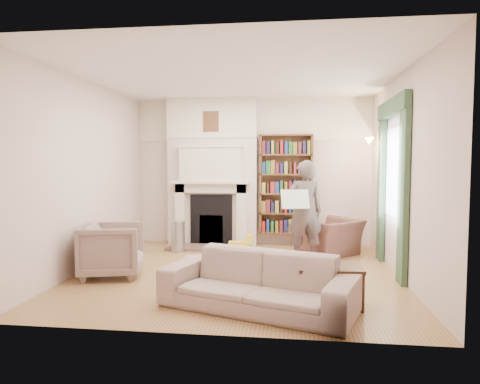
# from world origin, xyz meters

# --- Properties ---
(floor) EXTENTS (4.50, 4.50, 0.00)m
(floor) POSITION_xyz_m (0.00, 0.00, 0.00)
(floor) COLOR brown
(floor) RESTS_ON ground
(ceiling) EXTENTS (4.50, 4.50, 0.00)m
(ceiling) POSITION_xyz_m (0.00, 0.00, 2.80)
(ceiling) COLOR white
(ceiling) RESTS_ON wall_back
(wall_back) EXTENTS (4.50, 0.00, 4.50)m
(wall_back) POSITION_xyz_m (0.00, 2.25, 1.40)
(wall_back) COLOR silver
(wall_back) RESTS_ON floor
(wall_front) EXTENTS (4.50, 0.00, 4.50)m
(wall_front) POSITION_xyz_m (0.00, -2.25, 1.40)
(wall_front) COLOR silver
(wall_front) RESTS_ON floor
(wall_left) EXTENTS (0.00, 4.50, 4.50)m
(wall_left) POSITION_xyz_m (-2.25, 0.00, 1.40)
(wall_left) COLOR silver
(wall_left) RESTS_ON floor
(wall_right) EXTENTS (0.00, 4.50, 4.50)m
(wall_right) POSITION_xyz_m (2.25, 0.00, 1.40)
(wall_right) COLOR silver
(wall_right) RESTS_ON floor
(fireplace) EXTENTS (1.70, 0.58, 2.80)m
(fireplace) POSITION_xyz_m (-0.75, 2.05, 1.39)
(fireplace) COLOR silver
(fireplace) RESTS_ON floor
(bookcase) EXTENTS (1.00, 0.24, 1.85)m
(bookcase) POSITION_xyz_m (0.65, 2.12, 1.18)
(bookcase) COLOR brown
(bookcase) RESTS_ON floor
(window) EXTENTS (0.02, 0.90, 1.30)m
(window) POSITION_xyz_m (2.23, 0.40, 1.45)
(window) COLOR silver
(window) RESTS_ON wall_right
(curtain_left) EXTENTS (0.07, 0.32, 2.40)m
(curtain_left) POSITION_xyz_m (2.20, -0.30, 1.20)
(curtain_left) COLOR #314C31
(curtain_left) RESTS_ON floor
(curtain_right) EXTENTS (0.07, 0.32, 2.40)m
(curtain_right) POSITION_xyz_m (2.20, 1.10, 1.20)
(curtain_right) COLOR #314C31
(curtain_right) RESTS_ON floor
(pelmet) EXTENTS (0.09, 1.70, 0.24)m
(pelmet) POSITION_xyz_m (2.19, 0.40, 2.38)
(pelmet) COLOR #314C31
(pelmet) RESTS_ON wall_right
(wall_sconce) EXTENTS (0.20, 0.24, 0.24)m
(wall_sconce) POSITION_xyz_m (2.03, 1.50, 1.90)
(wall_sconce) COLOR gold
(wall_sconce) RESTS_ON wall_right
(rug) EXTENTS (2.51, 2.00, 0.01)m
(rug) POSITION_xyz_m (0.23, 0.25, 0.01)
(rug) COLOR beige
(rug) RESTS_ON floor
(armchair_reading) EXTENTS (1.26, 1.25, 0.62)m
(armchair_reading) POSITION_xyz_m (1.41, 1.36, 0.31)
(armchair_reading) COLOR #4A3127
(armchair_reading) RESTS_ON floor
(armchair_left) EXTENTS (0.98, 0.96, 0.74)m
(armchair_left) POSITION_xyz_m (-1.71, -0.40, 0.37)
(armchair_left) COLOR #A69C89
(armchair_left) RESTS_ON floor
(sofa) EXTENTS (2.24, 1.44, 0.61)m
(sofa) POSITION_xyz_m (0.41, -1.51, 0.30)
(sofa) COLOR #B8AF98
(sofa) RESTS_ON floor
(man_reading) EXTENTS (0.67, 0.52, 1.62)m
(man_reading) POSITION_xyz_m (0.96, 0.76, 0.81)
(man_reading) COLOR #4F433F
(man_reading) RESTS_ON floor
(newspaper) EXTENTS (0.45, 0.22, 0.29)m
(newspaper) POSITION_xyz_m (0.81, 0.56, 1.03)
(newspaper) COLOR white
(newspaper) RESTS_ON man_reading
(coffee_table) EXTENTS (0.72, 0.48, 0.45)m
(coffee_table) POSITION_xyz_m (1.19, -1.30, 0.23)
(coffee_table) COLOR #381F13
(coffee_table) RESTS_ON floor
(paraffin_heater) EXTENTS (0.29, 0.29, 0.55)m
(paraffin_heater) POSITION_xyz_m (-1.24, 1.28, 0.28)
(paraffin_heater) COLOR #9B9EA2
(paraffin_heater) RESTS_ON floor
(rocking_horse) EXTENTS (0.51, 0.21, 0.44)m
(rocking_horse) POSITION_xyz_m (-0.06, 0.64, 0.22)
(rocking_horse) COLOR yellow
(rocking_horse) RESTS_ON rug
(board_game) EXTENTS (0.48, 0.48, 0.03)m
(board_game) POSITION_xyz_m (-0.16, -0.27, 0.03)
(board_game) COLOR #DDC94E
(board_game) RESTS_ON rug
(game_box_lid) EXTENTS (0.31, 0.22, 0.05)m
(game_box_lid) POSITION_xyz_m (-0.59, -0.26, 0.04)
(game_box_lid) COLOR red
(game_box_lid) RESTS_ON rug
(comic_annuals) EXTENTS (0.66, 0.68, 0.02)m
(comic_annuals) POSITION_xyz_m (0.30, -0.45, 0.02)
(comic_annuals) COLOR red
(comic_annuals) RESTS_ON rug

